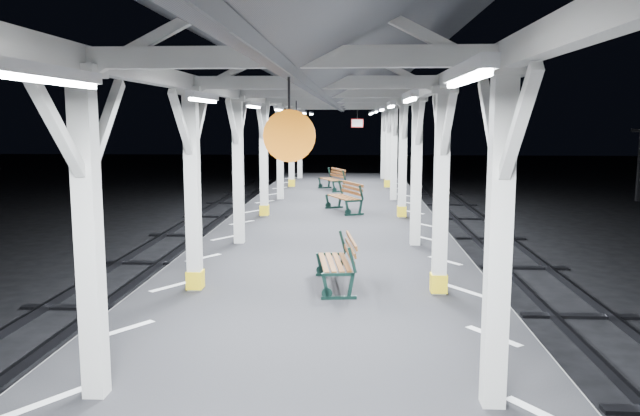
{
  "coord_description": "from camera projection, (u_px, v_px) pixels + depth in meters",
  "views": [
    {
      "loc": [
        0.62,
        -7.92,
        3.8
      ],
      "look_at": [
        -0.0,
        3.35,
        2.2
      ],
      "focal_mm": 35.0,
      "sensor_mm": 36.0,
      "label": 1
    }
  ],
  "objects": [
    {
      "name": "hazard_stripes_left",
      "position": [
        125.0,
        329.0,
        8.39
      ],
      "size": [
        1.0,
        48.0,
        0.01
      ],
      "primitive_type": "cube",
      "color": "silver",
      "rests_on": "platform"
    },
    {
      "name": "bench_extra",
      "position": [
        334.0,
        179.0,
        24.95
      ],
      "size": [
        1.17,
        1.7,
        0.87
      ],
      "rotation": [
        0.0,
        0.0,
        0.41
      ],
      "color": "black",
      "rests_on": "platform"
    },
    {
      "name": "canopy",
      "position": [
        305.0,
        58.0,
        7.75
      ],
      "size": [
        5.4,
        49.0,
        4.65
      ],
      "color": "beige",
      "rests_on": "platform"
    },
    {
      "name": "bench_mid",
      "position": [
        340.0,
        261.0,
        10.48
      ],
      "size": [
        0.76,
        1.62,
        0.85
      ],
      "rotation": [
        0.0,
        0.0,
        0.12
      ],
      "color": "black",
      "rests_on": "platform"
    },
    {
      "name": "hazard_stripes_right",
      "position": [
        493.0,
        336.0,
        8.13
      ],
      "size": [
        1.0,
        48.0,
        0.01
      ],
      "primitive_type": "cube",
      "color": "silver",
      "rests_on": "platform"
    },
    {
      "name": "platform",
      "position": [
        306.0,
        369.0,
        8.33
      ],
      "size": [
        6.0,
        50.0,
        1.0
      ],
      "primitive_type": "cube",
      "color": "black",
      "rests_on": "ground"
    },
    {
      "name": "ground",
      "position": [
        307.0,
        404.0,
        8.4
      ],
      "size": [
        120.0,
        120.0,
        0.0
      ],
      "primitive_type": "plane",
      "color": "black",
      "rests_on": "ground"
    },
    {
      "name": "bench_far",
      "position": [
        347.0,
        196.0,
        19.1
      ],
      "size": [
        1.22,
        1.76,
        0.9
      ],
      "rotation": [
        0.0,
        0.0,
        0.41
      ],
      "color": "black",
      "rests_on": "platform"
    }
  ]
}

